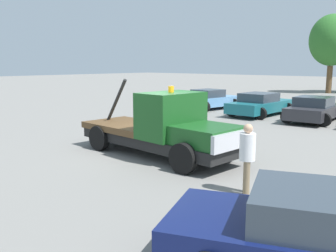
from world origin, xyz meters
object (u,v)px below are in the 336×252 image
Objects in this scene: tow_truck at (165,129)px; tree_center at (332,40)px; person_near_truck at (247,154)px; parked_car_teal at (260,104)px; parked_car_skyblue at (210,100)px; parked_car_charcoal at (314,109)px.

tow_truck is 0.79× the size of tree_center.
person_near_truck is 0.34× the size of parked_car_teal.
parked_car_teal is at bearing -89.96° from parked_car_skyblue.
parked_car_teal is at bearing -81.91° from tree_center.
person_near_truck is at bearing -152.77° from parked_car_teal.
parked_car_charcoal is 0.58× the size of tree_center.
parked_car_skyblue is at bearing 84.16° from parked_car_teal.
parked_car_charcoal is at bearing -89.25° from parked_car_skyblue.
tow_truck is 3.73× the size of person_near_truck.
parked_car_skyblue is at bearing -82.64° from person_near_truck.
parked_car_skyblue and parked_car_charcoal have the same top height.
tree_center reaches higher than parked_car_charcoal.
parked_car_teal and parked_car_charcoal have the same top height.
tow_truck is 1.43× the size of parked_car_skyblue.
tree_center is at bearing 8.38° from parked_car_teal.
parked_car_charcoal is at bearing 89.32° from tow_truck.
parked_car_skyblue is 20.04m from tree_center.
parked_car_teal is 3.32m from parked_car_charcoal.
person_near_truck reaches higher than parked_car_skyblue.
parked_car_charcoal is (7.27, -0.69, 0.00)m from parked_car_skyblue.
person_near_truck is at bearing -170.53° from parked_car_charcoal.
tow_truck is 31.83m from tree_center.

